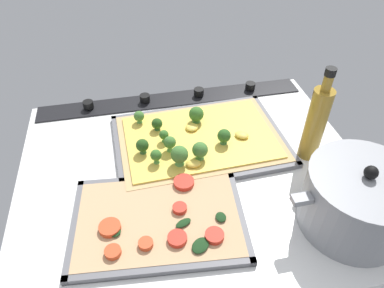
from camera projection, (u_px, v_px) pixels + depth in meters
The scene contains 8 objects.
ground_plane at pixel (193, 176), 80.03cm from camera, with size 76.74×64.66×3.00cm, color white.
stove_control_panel at pixel (172, 98), 99.86cm from camera, with size 73.67×7.00×2.60cm.
baking_tray_front at pixel (200, 141), 86.18cm from camera, with size 41.45×29.73×1.30cm.
broccoli_pizza at pixel (196, 139), 84.77cm from camera, with size 38.97×27.25×6.17cm.
baking_tray_back at pixel (159, 220), 68.53cm from camera, with size 35.30×25.84×1.30cm.
veggie_pizza_back at pixel (160, 219), 67.88cm from camera, with size 32.68×23.21×1.90cm.
cooking_pot at pixel (358, 201), 64.68cm from camera, with size 27.01×20.20×14.87cm.
oil_bottle at pixel (316, 123), 76.76cm from camera, with size 4.43×4.43×22.75cm.
Camera 1 is at (11.58, 54.08, 56.80)cm, focal length 33.09 mm.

